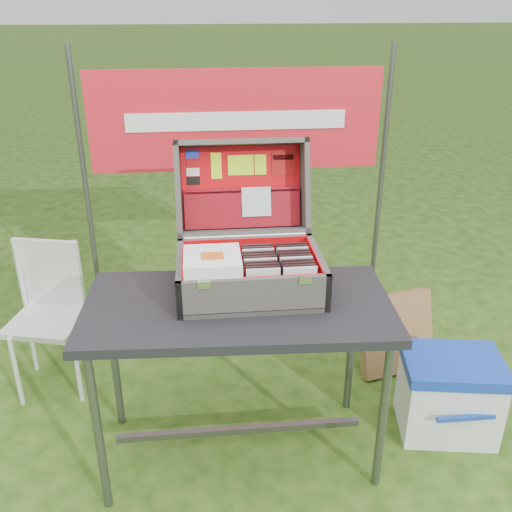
{
  "coord_description": "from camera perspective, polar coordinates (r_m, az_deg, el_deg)",
  "views": [
    {
      "loc": [
        -0.22,
        -2.04,
        1.93
      ],
      "look_at": [
        0.0,
        0.1,
        0.94
      ],
      "focal_mm": 40.0,
      "sensor_mm": 36.0,
      "label": 1
    }
  ],
  "objects": [
    {
      "name": "lid_card_neon_main",
      "position": [
        2.66,
        -1.54,
        9.07
      ],
      "size": [
        0.12,
        0.03,
        0.09
      ],
      "primitive_type": "cube",
      "rotation": [
        -1.86,
        0.0,
        0.0
      ],
      "color": "#C2F916",
      "rests_on": "suitcase_lid_liner"
    },
    {
      "name": "cd_left_10",
      "position": [
        2.44,
        0.09,
        -0.48
      ],
      "size": [
        0.13,
        0.01,
        0.15
      ],
      "primitive_type": "cube",
      "color": "black",
      "rests_on": "suitcase_liner_floor"
    },
    {
      "name": "suitcase_liner_wall_back",
      "position": [
        2.55,
        -1.03,
        0.34
      ],
      "size": [
        0.55,
        0.01,
        0.14
      ],
      "primitive_type": "cube",
      "color": "red",
      "rests_on": "suitcase_base_bottom"
    },
    {
      "name": "lid_sticker_cc_c",
      "position": [
        2.65,
        -6.32,
        8.35
      ],
      "size": [
        0.06,
        0.01,
        0.04
      ],
      "primitive_type": "cube",
      "rotation": [
        -1.86,
        0.0,
        0.0
      ],
      "color": "white",
      "rests_on": "suitcase_lid_liner"
    },
    {
      "name": "chair_leg_br",
      "position": [
        3.33,
        -16.52,
        -7.69
      ],
      "size": [
        0.02,
        0.02,
        0.4
      ],
      "primitive_type": "cylinder",
      "color": "silver",
      "rests_on": "ground"
    },
    {
      "name": "suitcase_lid_rim_near",
      "position": [
        2.62,
        -1.24,
        2.44
      ],
      "size": [
        0.6,
        0.16,
        0.07
      ],
      "primitive_type": "cube",
      "rotation": [
        -1.86,
        0.0,
        0.0
      ],
      "color": "#53514D",
      "rests_on": "suitcase_lid_back"
    },
    {
      "name": "chair_leg_fl",
      "position": [
        3.16,
        -22.85,
        -10.65
      ],
      "size": [
        0.02,
        0.02,
        0.4
      ],
      "primitive_type": "cylinder",
      "color": "silver",
      "rests_on": "ground"
    },
    {
      "name": "cd_left_5",
      "position": [
        2.33,
        0.39,
        -1.71
      ],
      "size": [
        0.13,
        0.01,
        0.15
      ],
      "primitive_type": "cube",
      "color": "black",
      "rests_on": "suitcase_liner_floor"
    },
    {
      "name": "cooler_lid",
      "position": [
        2.83,
        19.18,
        -10.22
      ],
      "size": [
        0.5,
        0.42,
        0.05
      ],
      "primitive_type": "cube",
      "rotation": [
        0.0,
        0.0,
        -0.17
      ],
      "color": "#153CB3",
      "rests_on": "cooler_body"
    },
    {
      "name": "suitcase_lid_pocket",
      "position": [
        2.65,
        -1.37,
        4.72
      ],
      "size": [
        0.53,
        0.08,
        0.17
      ],
      "primitive_type": "cube",
      "rotation": [
        -1.86,
        0.0,
        0.0
      ],
      "color": "maroon",
      "rests_on": "suitcase_lid_liner"
    },
    {
      "name": "cd_left_0",
      "position": [
        2.23,
        0.72,
        -3.06
      ],
      "size": [
        0.13,
        0.01,
        0.15
      ],
      "primitive_type": "cube",
      "color": "silver",
      "rests_on": "suitcase_liner_floor"
    },
    {
      "name": "cd_right_9",
      "position": [
        2.44,
        3.54,
        -0.56
      ],
      "size": [
        0.13,
        0.01,
        0.15
      ],
      "primitive_type": "cube",
      "color": "black",
      "rests_on": "suitcase_liner_floor"
    },
    {
      "name": "cd_left_6",
      "position": [
        2.35,
        0.33,
        -1.45
      ],
      "size": [
        0.13,
        0.01,
        0.15
      ],
      "primitive_type": "cube",
      "color": "black",
      "rests_on": "suitcase_liner_floor"
    },
    {
      "name": "cd_left_8",
      "position": [
        2.4,
        0.2,
        -0.96
      ],
      "size": [
        0.13,
        0.01,
        0.15
      ],
      "primitive_type": "cube",
      "color": "silver",
      "rests_on": "suitcase_liner_floor"
    },
    {
      "name": "lid_sticker_cc_b",
      "position": [
        2.65,
        -6.36,
        9.21
      ],
      "size": [
        0.06,
        0.01,
        0.04
      ],
      "primitive_type": "cube",
      "rotation": [
        -1.86,
        0.0,
        0.0
      ],
      "color": "#A00B0B",
      "rests_on": "suitcase_lid_liner"
    },
    {
      "name": "banner_post_left",
      "position": [
        3.38,
        -16.45,
        5.09
      ],
      "size": [
        0.03,
        0.03,
        1.7
      ],
      "primitive_type": "cylinder",
      "color": "#59595B",
      "rests_on": "ground"
    },
    {
      "name": "cd_left_9",
      "position": [
        2.42,
        0.15,
        -0.71
      ],
      "size": [
        0.13,
        0.01,
        0.15
      ],
      "primitive_type": "cube",
      "color": "black",
      "rests_on": "suitcase_liner_floor"
    },
    {
      "name": "cooler_handle",
      "position": [
        2.79,
        20.26,
        -14.96
      ],
      "size": [
        0.27,
        0.02,
        0.02
      ],
      "primitive_type": "cube",
      "color": "#153CB3",
      "rests_on": "cooler_body"
    },
    {
      "name": "lid_sticker_band",
      "position": [
        2.68,
        2.75,
        9.18
      ],
      "size": [
        0.11,
        0.03,
        0.1
      ],
      "primitive_type": "cube",
      "rotation": [
        -1.86,
        0.0,
        0.0
      ],
      "color": "#A00B0B",
      "rests_on": "suitcase_lid_liner"
    },
    {
      "name": "cd_right_3",
      "position": [
        2.31,
        4.09,
        -2.06
      ],
      "size": [
        0.13,
        0.01,
        0.15
      ],
      "primitive_type": "cube",
      "color": "black",
      "rests_on": "suitcase_liner_floor"
    },
    {
      "name": "songbook_4",
      "position": [
        2.26,
        -4.39,
        -0.53
      ],
      "size": [
        0.23,
        0.23,
        0.0
      ],
      "primitive_type": "cube",
      "color": "white",
      "rests_on": "suitcase_base_wall_front"
    },
    {
      "name": "lid_card_neon_tall",
      "position": [
        2.65,
        -4.0,
        8.99
      ],
      "size": [
        0.05,
        0.04,
        0.11
      ],
      "primitive_type": "cube",
      "rotation": [
        -1.86,
        0.0,
        0.0
      ],
      "color": "#C2F916",
      "rests_on": "suitcase_lid_liner"
    },
    {
      "name": "suitcase_lid_rim_right",
      "position": [
        2.65,
        4.9,
        7.05
      ],
      "size": [
        0.02,
        0.28,
        0.46
      ],
      "primitive_type": "cube",
      "rotation": [
        -1.86,
        0.0,
        0.0
      ],
      "color": "#53514D",
      "rests_on": "suitcase_lid_back"
    },
    {
      "name": "chair_backrest",
      "position": [
        3.2,
        -19.97,
        -1.57
      ],
      "size": [
        0.35,
        0.12,
        0.37
      ],
      "primitive_type": "cube",
      "rotation": [
        0.0,
        0.0,
        -0.25
      ],
      "color": "silver",
      "rests_on": "chair_seat"
    },
    {
      "name": "suitcase_liner_wall_left",
      "position": [
        2.37,
        -7.24,
        -1.82
      ],
      "size": [
        0.01,
        0.38,
        0.14
      ],
      "primitive_type": "cube",
      "color": "red",
      "rests_on": "suitcase_base_bottom"
    },
    {
      "name": "cd_left_2",
      "position": [
        2.27,
        0.59,
        -2.5
      ],
      "size": [
        0.13,
        0.01,
        0.15
      ],
      "primitive_type": "cube",
      "color": "black",
      "rests_on": "suitcase_liner_floor"
    },
    {
      "name": "chair",
      "position": [
        3.14,
        -20.08,
        -6.26
      ],
      "size": [
        0.44,
        0.47,
        0.78
      ],
      "primitive_type": null,
      "rotation": [
        0.0,
        0.0,
        -0.25
      ],
      "color": "silver",
      "rests_on": "ground"
    },
    {
      "name": "chair_leg_bl",
      "position": [
        3.4,
        -21.54,
        -7.75
      ],
      "size": [
        0.02,
        0.02,
        0.4
      ],
      "primitive_type": "cylinder",
      "color": "silver",
      "rests_on": "ground"
    },
    {
      "name": "chair_upright_right",
      "position": [
        3.16,
        -17.31,
        -1.61
      ],
      "size": [
        0.02,
        0.02,
        0.37
      ],
      "primitive_type": "cylinder",
      "color": "silver",
      "rests_on": "chair_seat"
    },
    {
      "name": "cd_right_7",
      "position": [
        2.39,
        3.71,
        -1.04
      ],
      "size": [
        0.13,
        0.01,
        0.15
      ],
      "primitive_type": "cube",
      "color": "black",
      "rests_on": "suitcase_liner_floor"
    },
    {
      "name": "table_leg_fr",
      "position": [
        2.46,
        12.57,
        -15.23
      ],
      "size": [
        0.04,
        0.04,
        0.75
      ],
      "primitive_type": "cylinder",
      "color": "#59595B",
      "rests_on": "ground"
    },
    {
      "name": "suitcase_lid_rim_left",
      "position": [
        2.6,
        -7.77,
        6.61
      ],
      "size": [
        0.02,
        0.28,
        0.46
      ],
      "primitive_type": "cube",
      "rotation": [
        -1.86,
        0.0,
        0.0
      ],
      "color": "#53514D",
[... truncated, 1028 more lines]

